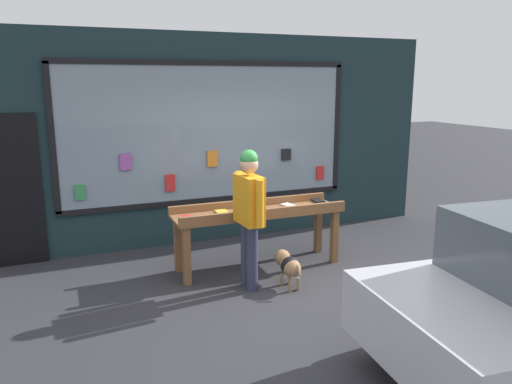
% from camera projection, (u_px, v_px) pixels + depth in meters
% --- Properties ---
extents(ground_plane, '(40.00, 40.00, 0.00)m').
position_uv_depth(ground_plane, '(287.00, 292.00, 6.08)').
color(ground_plane, '#2D2D33').
extents(shopfront_facade, '(7.24, 0.29, 3.23)m').
position_uv_depth(shopfront_facade, '(218.00, 139.00, 7.86)').
color(shopfront_facade, '#192D33').
rests_on(shopfront_facade, ground_plane).
extents(display_table_main, '(2.33, 0.66, 0.89)m').
position_uv_depth(display_table_main, '(258.00, 217.00, 6.76)').
color(display_table_main, brown).
rests_on(display_table_main, ground_plane).
extents(person_browsing, '(0.25, 0.68, 1.73)m').
position_uv_depth(person_browsing, '(249.00, 208.00, 5.97)').
color(person_browsing, '#2D334C').
rests_on(person_browsing, ground_plane).
extents(small_dog, '(0.24, 0.59, 0.42)m').
position_uv_depth(small_dog, '(289.00, 265.00, 6.18)').
color(small_dog, '#99724C').
rests_on(small_dog, ground_plane).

